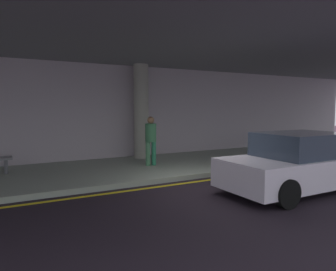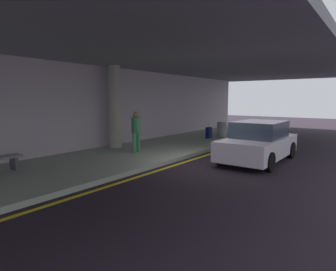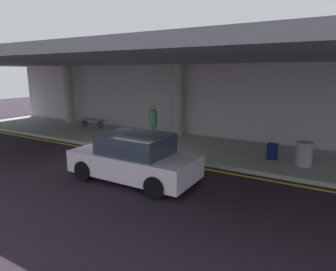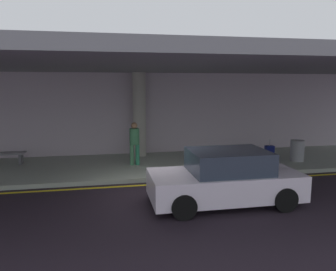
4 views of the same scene
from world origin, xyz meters
name	(u,v)px [view 1 (image 1 of 4)]	position (x,y,z in m)	size (l,w,h in m)	color
ground_plane	(211,187)	(0.00, 0.00, 0.00)	(60.00, 60.00, 0.00)	black
sidewalk	(159,166)	(0.00, 3.10, 0.07)	(26.00, 4.20, 0.15)	#97A192
lane_stripe_yellow	(196,182)	(0.00, 0.71, 0.00)	(26.00, 0.14, 0.01)	yellow
support_column_left_mid	(141,112)	(0.00, 4.61, 1.97)	(0.57, 0.57, 3.65)	#9F9D90
ceiling_overhang	(165,52)	(0.00, 2.60, 3.95)	(28.00, 13.20, 0.30)	slate
terminal_back_wall	(134,113)	(0.00, 5.35, 1.90)	(26.00, 0.30, 3.80)	#B6A9B3
car_white	(298,164)	(1.71, -1.38, 0.71)	(4.10, 1.92, 1.50)	white
traveler_with_luggage	(151,138)	(-0.38, 2.95, 1.11)	(0.38, 0.38, 1.68)	#417750
suitcase_upright_primary	(274,148)	(5.18, 2.66, 0.46)	(0.36, 0.22, 0.90)	#0B1351
trash_bin_steel	(297,144)	(6.29, 2.41, 0.57)	(0.56, 0.56, 0.85)	gray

